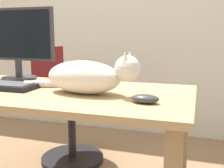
# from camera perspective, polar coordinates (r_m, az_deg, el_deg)

# --- Properties ---
(back_wall) EXTENTS (6.00, 0.04, 2.60)m
(back_wall) POSITION_cam_1_polar(r_m,az_deg,el_deg) (2.83, 1.51, 16.59)
(back_wall) COLOR beige
(back_wall) RESTS_ON ground_plane
(desk) EXTENTS (1.54, 0.66, 0.72)m
(desk) POSITION_cam_1_polar(r_m,az_deg,el_deg) (1.46, -15.50, -4.92)
(desk) COLOR tan
(desk) RESTS_ON ground_plane
(office_chair) EXTENTS (0.48, 0.48, 0.89)m
(office_chair) POSITION_cam_1_polar(r_m,az_deg,el_deg) (2.19, -9.51, -6.11)
(office_chair) COLOR black
(office_chair) RESTS_ON ground_plane
(monitor) EXTENTS (0.48, 0.20, 0.41)m
(monitor) POSITION_cam_1_polar(r_m,az_deg,el_deg) (1.73, -18.96, 8.35)
(monitor) COLOR #333338
(monitor) RESTS_ON desk
(cat) EXTENTS (0.61, 0.22, 0.20)m
(cat) POSITION_cam_1_polar(r_m,az_deg,el_deg) (1.25, -4.99, 1.63)
(cat) COLOR silver
(cat) RESTS_ON desk
(computer_mouse) EXTENTS (0.11, 0.06, 0.04)m
(computer_mouse) POSITION_cam_1_polar(r_m,az_deg,el_deg) (1.10, 6.83, -3.02)
(computer_mouse) COLOR #333338
(computer_mouse) RESTS_ON desk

